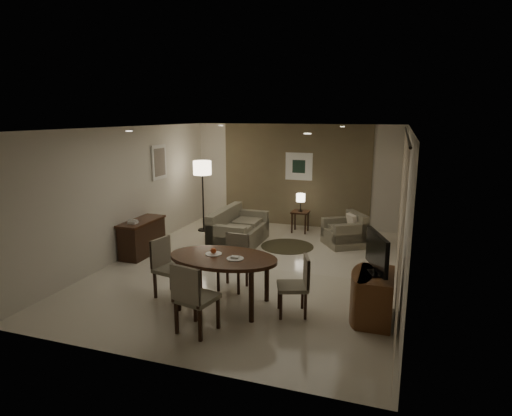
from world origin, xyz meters
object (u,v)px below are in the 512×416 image
(chair_right, at_px, (292,286))
(side_table, at_px, (300,222))
(dining_table, at_px, (223,281))
(chair_near, at_px, (197,297))
(sofa, at_px, (239,228))
(armchair, at_px, (344,230))
(chair_left, at_px, (171,269))
(tv_cabinet, at_px, (376,297))
(chair_far, at_px, (233,263))
(console_desk, at_px, (142,237))
(floor_lamp, at_px, (203,196))

(chair_right, relative_size, side_table, 1.65)
(dining_table, xyz_separation_m, chair_near, (-0.03, -0.86, 0.10))
(dining_table, distance_m, side_table, 4.60)
(sofa, bearing_deg, chair_near, -167.41)
(sofa, height_order, side_table, sofa)
(chair_right, relative_size, armchair, 1.07)
(chair_left, distance_m, chair_right, 2.02)
(tv_cabinet, relative_size, chair_far, 0.97)
(console_desk, bearing_deg, chair_far, -23.87)
(dining_table, relative_size, sofa, 0.97)
(chair_near, height_order, sofa, chair_near)
(console_desk, relative_size, chair_left, 1.25)
(console_desk, distance_m, sofa, 2.15)
(chair_left, relative_size, side_table, 1.77)
(chair_far, xyz_separation_m, chair_left, (-0.83, -0.61, 0.02))
(tv_cabinet, height_order, armchair, armchair)
(dining_table, relative_size, side_table, 3.15)
(sofa, bearing_deg, chair_right, -146.49)
(chair_far, bearing_deg, chair_near, -84.60)
(chair_far, relative_size, side_table, 1.71)
(console_desk, bearing_deg, armchair, 26.73)
(chair_left, relative_size, sofa, 0.54)
(tv_cabinet, xyz_separation_m, armchair, (-0.89, 3.51, 0.02))
(chair_far, xyz_separation_m, chair_right, (1.19, -0.61, -0.01))
(console_desk, bearing_deg, tv_cabinet, -17.05)
(tv_cabinet, xyz_separation_m, chair_left, (-3.21, -0.22, 0.13))
(chair_far, height_order, side_table, chair_far)
(chair_near, bearing_deg, sofa, -65.30)
(chair_far, relative_size, chair_left, 0.96)
(dining_table, distance_m, sofa, 3.18)
(chair_left, xyz_separation_m, sofa, (0.04, 3.00, -0.07))
(chair_right, bearing_deg, chair_near, -69.72)
(console_desk, height_order, side_table, console_desk)
(chair_left, bearing_deg, side_table, -1.94)
(dining_table, height_order, chair_near, chair_near)
(chair_right, bearing_deg, floor_lamp, -159.14)
(chair_near, xyz_separation_m, side_table, (0.21, 5.46, -0.23))
(tv_cabinet, bearing_deg, armchair, 104.22)
(console_desk, distance_m, floor_lamp, 2.28)
(chair_near, relative_size, chair_left, 1.05)
(dining_table, height_order, armchair, dining_table)
(chair_far, bearing_deg, floor_lamp, 124.98)
(console_desk, xyz_separation_m, sofa, (1.72, 1.28, 0.04))
(side_table, bearing_deg, tv_cabinet, -64.16)
(tv_cabinet, distance_m, sofa, 4.21)
(console_desk, relative_size, armchair, 1.43)
(console_desk, bearing_deg, dining_table, -34.14)
(armchair, distance_m, side_table, 1.45)
(tv_cabinet, relative_size, dining_table, 0.52)
(console_desk, relative_size, side_table, 2.20)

